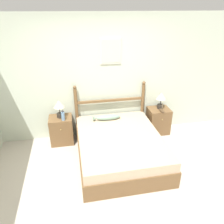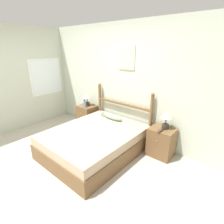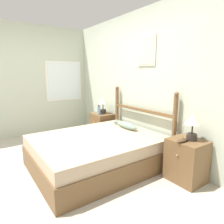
{
  "view_description": "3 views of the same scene",
  "coord_description": "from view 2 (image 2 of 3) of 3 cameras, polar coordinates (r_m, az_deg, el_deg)",
  "views": [
    {
      "loc": [
        -0.56,
        -2.61,
        2.64
      ],
      "look_at": [
        0.16,
        1.04,
        0.82
      ],
      "focal_mm": 35.0,
      "sensor_mm": 36.0,
      "label": 1
    },
    {
      "loc": [
        2.5,
        -1.45,
        2.05
      ],
      "look_at": [
        0.31,
        1.15,
        0.77
      ],
      "focal_mm": 28.0,
      "sensor_mm": 36.0,
      "label": 2
    },
    {
      "loc": [
        2.8,
        -0.82,
        1.47
      ],
      "look_at": [
        0.14,
        1.05,
        0.82
      ],
      "focal_mm": 32.0,
      "sensor_mm": 36.0,
      "label": 3
    }
  ],
  "objects": [
    {
      "name": "nightstand_left",
      "position": [
        4.77,
        -8.11,
        -1.24
      ],
      "size": [
        0.47,
        0.43,
        0.58
      ],
      "color": "brown",
      "rests_on": "ground_plane"
    },
    {
      "name": "headboard",
      "position": [
        4.06,
        3.5,
        0.43
      ],
      "size": [
        1.53,
        0.07,
        1.19
      ],
      "color": "brown",
      "rests_on": "ground_plane"
    },
    {
      "name": "ground_plane",
      "position": [
        3.54,
        -16.66,
        -15.76
      ],
      "size": [
        16.0,
        16.0,
        0.0
      ],
      "primitive_type": "plane",
      "color": "#B7AD9E"
    },
    {
      "name": "wall_back",
      "position": [
        4.11,
        1.98,
        9.79
      ],
      "size": [
        6.4,
        0.08,
        2.55
      ],
      "color": "beige",
      "rests_on": "ground_plane"
    },
    {
      "name": "bed",
      "position": [
        3.61,
        -5.61,
        -9.6
      ],
      "size": [
        1.53,
        1.92,
        0.49
      ],
      "color": "brown",
      "rests_on": "ground_plane"
    },
    {
      "name": "bottle",
      "position": [
        4.51,
        -8.94,
        2.7
      ],
      "size": [
        0.07,
        0.07,
        0.22
      ],
      "color": "#668CB2",
      "rests_on": "nightstand_left"
    },
    {
      "name": "model_boat",
      "position": [
        3.36,
        15.44,
        -5.66
      ],
      "size": [
        0.07,
        0.21,
        0.2
      ],
      "color": "#4C3823",
      "rests_on": "nightstand_right"
    },
    {
      "name": "fish_pillow",
      "position": [
        3.98,
        -0.03,
        -1.61
      ],
      "size": [
        0.57,
        0.15,
        0.11
      ],
      "color": "gray",
      "rests_on": "bed"
    },
    {
      "name": "table_lamp_left",
      "position": [
        4.61,
        -8.18,
        5.02
      ],
      "size": [
        0.21,
        0.21,
        0.37
      ],
      "color": "#2D2823",
      "rests_on": "nightstand_left"
    },
    {
      "name": "table_lamp_right",
      "position": [
        3.4,
        17.37,
        -1.46
      ],
      "size": [
        0.21,
        0.21,
        0.37
      ],
      "color": "#2D2823",
      "rests_on": "nightstand_right"
    },
    {
      "name": "nightstand_right",
      "position": [
        3.61,
        15.83,
        -9.42
      ],
      "size": [
        0.47,
        0.43,
        0.58
      ],
      "color": "brown",
      "rests_on": "ground_plane"
    },
    {
      "name": "wall_left",
      "position": [
        4.92,
        -32.21,
        8.42
      ],
      "size": [
        0.08,
        6.4,
        2.55
      ],
      "color": "beige",
      "rests_on": "ground_plane"
    }
  ]
}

